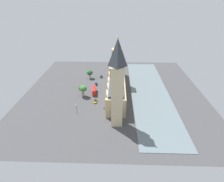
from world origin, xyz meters
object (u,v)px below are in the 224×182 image
double_decker_bus_corner (94,90)px  street_lamp_midblock (76,107)px  pedestrian_by_river_gate (104,108)px  pedestrian_leading (108,76)px  clock_tower (117,84)px  car_blue_kerbside (96,84)px  parliament_building (116,81)px  car_yellow_cab_near_tower (95,101)px  plane_tree_trailing (90,73)px  plane_tree_opposite_hall (83,89)px  plane_tree_far_end (82,88)px  car_dark_green_under_trees (101,76)px  street_lamp_slot_10 (89,73)px

double_decker_bus_corner → street_lamp_midblock: (8.21, 27.54, 2.16)m
pedestrian_by_river_gate → street_lamp_midblock: 18.96m
pedestrian_by_river_gate → pedestrian_leading: bearing=154.6°
clock_tower → double_decker_bus_corner: clock_tower is taller
car_blue_kerbside → pedestrian_by_river_gate: size_ratio=2.77×
clock_tower → pedestrian_leading: clock_tower is taller
parliament_building → car_blue_kerbside: size_ratio=15.16×
car_blue_kerbside → car_yellow_cab_near_tower: (-2.72, 28.39, -0.00)m
parliament_building → pedestrian_leading: size_ratio=48.04×
car_blue_kerbside → plane_tree_trailing: size_ratio=0.59×
plane_tree_opposite_hall → plane_tree_trailing: size_ratio=1.16×
plane_tree_far_end → pedestrian_leading: bearing=-115.9°
car_blue_kerbside → car_yellow_cab_near_tower: 28.52m
pedestrian_by_river_gate → street_lamp_midblock: size_ratio=0.25×
car_dark_green_under_trees → double_decker_bus_corner: bearing=83.4°
parliament_building → car_yellow_cab_near_tower: size_ratio=16.07×
parliament_building → street_lamp_midblock: bearing=51.8°
pedestrian_by_river_gate → plane_tree_opposite_hall: 24.44m
clock_tower → street_lamp_midblock: bearing=-20.1°
car_blue_kerbside → plane_tree_far_end: plane_tree_far_end is taller
pedestrian_leading → plane_tree_opposite_hall: bearing=170.2°
plane_tree_trailing → street_lamp_slot_10: bearing=-73.0°
plane_tree_opposite_hall → street_lamp_midblock: plane_tree_opposite_hall is taller
plane_tree_opposite_hall → plane_tree_far_end: bearing=-38.4°
double_decker_bus_corner → plane_tree_far_end: plane_tree_far_end is taller
car_dark_green_under_trees → plane_tree_trailing: 11.76m
plane_tree_opposite_hall → plane_tree_trailing: bearing=-90.0°
pedestrian_leading → pedestrian_by_river_gate: size_ratio=0.87×
clock_tower → street_lamp_slot_10: clock_tower is taller
plane_tree_trailing → clock_tower: bearing=111.3°
car_dark_green_under_trees → plane_tree_trailing: bearing=12.7°
car_yellow_cab_near_tower → street_lamp_slot_10: (10.81, -44.86, 3.52)m
parliament_building → pedestrian_by_river_gate: parliament_building is taller
plane_tree_trailing → pedestrian_leading: bearing=-164.9°
pedestrian_leading → plane_tree_trailing: plane_tree_trailing is taller
parliament_building → street_lamp_midblock: 41.95m
double_decker_bus_corner → plane_tree_far_end: 10.46m
car_yellow_cab_near_tower → pedestrian_by_river_gate: car_yellow_cab_near_tower is taller
parliament_building → plane_tree_far_end: (26.39, 9.44, -1.87)m
parliament_building → plane_tree_trailing: 34.23m
clock_tower → pedestrian_by_river_gate: (8.86, -15.36, -26.44)m
parliament_building → pedestrian_leading: parliament_building is taller
pedestrian_leading → car_blue_kerbside: bearing=165.8°
car_dark_green_under_trees → street_lamp_slot_10: (11.33, -0.45, 3.52)m
car_yellow_cab_near_tower → clock_tower: bearing=123.6°
car_yellow_cab_near_tower → street_lamp_midblock: (10.73, 14.25, 3.91)m
plane_tree_far_end → plane_tree_opposite_hall: bearing=141.6°
car_blue_kerbside → pedestrian_leading: car_blue_kerbside is taller
car_dark_green_under_trees → pedestrian_by_river_gate: car_dark_green_under_trees is taller
double_decker_bus_corner → car_blue_kerbside: bearing=-94.0°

